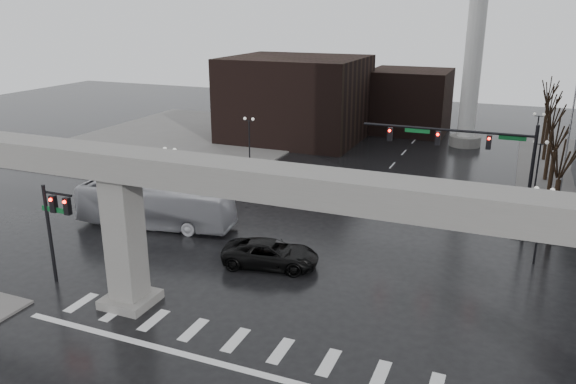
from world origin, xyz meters
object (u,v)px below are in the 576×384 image
(signal_mast_arm, at_px, (476,151))
(city_bus, at_px, (155,205))
(pickup_truck, at_px, (271,254))
(far_car, at_px, (317,182))

(signal_mast_arm, distance_m, city_bus, 23.52)
(pickup_truck, relative_size, far_car, 1.58)
(city_bus, xyz_separation_m, far_car, (7.96, 13.19, -1.01))
(city_bus, bearing_deg, signal_mast_arm, -76.13)
(signal_mast_arm, bearing_deg, pickup_truck, -133.21)
(far_car, bearing_deg, city_bus, -131.06)
(city_bus, bearing_deg, far_car, -38.82)
(far_car, bearing_deg, signal_mast_arm, -28.94)
(pickup_truck, distance_m, far_car, 16.42)
(signal_mast_arm, relative_size, far_car, 3.19)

